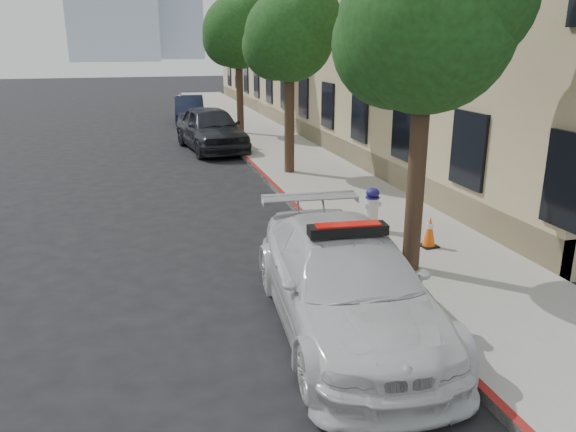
{
  "coord_description": "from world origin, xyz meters",
  "views": [
    {
      "loc": [
        -1.62,
        -10.3,
        3.98
      ],
      "look_at": [
        0.92,
        -1.07,
        1.0
      ],
      "focal_mm": 35.0,
      "sensor_mm": 36.0,
      "label": 1
    }
  ],
  "objects_px": {
    "parked_car_mid": "(211,128)",
    "traffic_cone": "(430,232)",
    "police_car": "(346,282)",
    "fire_hydrant": "(372,210)",
    "parked_car_far": "(189,109)"
  },
  "relations": [
    {
      "from": "parked_car_mid",
      "to": "traffic_cone",
      "type": "xyz_separation_m",
      "value": [
        2.56,
        -12.12,
        -0.37
      ]
    },
    {
      "from": "police_car",
      "to": "traffic_cone",
      "type": "bearing_deg",
      "value": 46.74
    },
    {
      "from": "fire_hydrant",
      "to": "traffic_cone",
      "type": "distance_m",
      "value": 1.42
    },
    {
      "from": "fire_hydrant",
      "to": "parked_car_mid",
      "type": "bearing_deg",
      "value": 97.03
    },
    {
      "from": "police_car",
      "to": "parked_car_far",
      "type": "height_order",
      "value": "police_car"
    },
    {
      "from": "traffic_cone",
      "to": "fire_hydrant",
      "type": "bearing_deg",
      "value": 118.62
    },
    {
      "from": "parked_car_mid",
      "to": "traffic_cone",
      "type": "distance_m",
      "value": 12.4
    },
    {
      "from": "parked_car_mid",
      "to": "traffic_cone",
      "type": "height_order",
      "value": "parked_car_mid"
    },
    {
      "from": "police_car",
      "to": "parked_car_far",
      "type": "distance_m",
      "value": 22.62
    },
    {
      "from": "traffic_cone",
      "to": "police_car",
      "type": "bearing_deg",
      "value": -138.02
    },
    {
      "from": "parked_car_mid",
      "to": "parked_car_far",
      "type": "bearing_deg",
      "value": 82.78
    },
    {
      "from": "police_car",
      "to": "parked_car_mid",
      "type": "height_order",
      "value": "parked_car_mid"
    },
    {
      "from": "police_car",
      "to": "fire_hydrant",
      "type": "relative_size",
      "value": 5.63
    },
    {
      "from": "parked_car_far",
      "to": "traffic_cone",
      "type": "distance_m",
      "value": 20.39
    },
    {
      "from": "traffic_cone",
      "to": "parked_car_far",
      "type": "bearing_deg",
      "value": 97.22
    }
  ]
}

